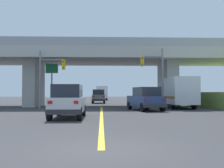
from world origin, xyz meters
TOP-DOWN VIEW (x-y plane):
  - ground at (0.00, 24.40)m, footprint 160.00×160.00m
  - overpass_bridge at (0.00, 24.40)m, footprint 33.69×8.64m
  - lane_divider_stripe at (0.00, 10.98)m, footprint 0.20×21.96m
  - suv_lead at (-2.04, 9.52)m, footprint 1.90×4.59m
  - suv_crossing at (3.82, 16.44)m, footprint 2.85×4.89m
  - box_truck at (7.60, 20.05)m, footprint 2.33×7.45m
  - sedan_oncoming at (-0.46, 33.70)m, footprint 1.94×4.44m
  - traffic_signal_nearside at (5.29, 19.30)m, footprint 2.25×0.36m
  - traffic_signal_farside at (-5.17, 19.50)m, footprint 2.52×0.36m
  - highway_sign at (-5.42, 22.65)m, footprint 1.37×0.17m
  - semi_truck_distant at (0.07, 52.16)m, footprint 2.33×6.72m

SIDE VIEW (x-z plane):
  - ground at x=0.00m, z-range 0.00..0.00m
  - lane_divider_stripe at x=0.00m, z-range 0.00..0.01m
  - sedan_oncoming at x=-0.46m, z-range 0.00..2.02m
  - suv_lead at x=-2.04m, z-range 0.00..2.02m
  - suv_crossing at x=3.82m, z-range 0.00..2.02m
  - semi_truck_distant at x=0.07m, z-range 0.09..3.03m
  - box_truck at x=7.60m, z-range 0.09..3.10m
  - traffic_signal_farside at x=-5.17m, z-range 0.65..6.27m
  - highway_sign at x=-5.42m, z-range 1.10..5.98m
  - traffic_signal_nearside at x=5.29m, z-range 0.69..6.58m
  - overpass_bridge at x=0.00m, z-range 1.61..8.78m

